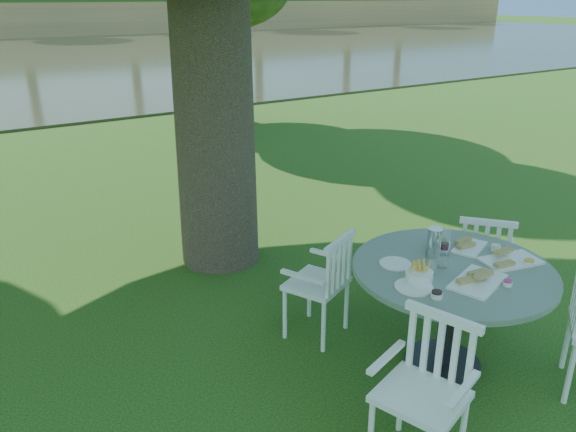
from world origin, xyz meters
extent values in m
plane|color=#183C0C|center=(0.00, 0.00, 0.00)|extent=(140.00, 140.00, 0.00)
cylinder|color=black|center=(0.48, -1.20, 0.02)|extent=(0.56, 0.56, 0.04)
cylinder|color=black|center=(0.48, -1.20, 0.41)|extent=(0.12, 0.12, 0.74)
cylinder|color=slate|center=(0.48, -1.20, 0.80)|extent=(1.41, 1.41, 0.04)
cylinder|color=white|center=(1.67, -0.77, 0.22)|extent=(0.04, 0.04, 0.44)
cylinder|color=white|center=(1.41, -0.48, 0.22)|extent=(0.04, 0.04, 0.44)
cylinder|color=white|center=(1.40, -1.01, 0.22)|extent=(0.04, 0.04, 0.44)
cylinder|color=white|center=(1.14, -0.71, 0.22)|extent=(0.04, 0.04, 0.44)
cube|color=white|center=(1.41, -0.74, 0.46)|extent=(0.61, 0.61, 0.04)
cube|color=white|center=(1.26, -0.87, 0.67)|extent=(0.33, 0.37, 0.45)
cylinder|color=white|center=(0.04, -0.08, 0.22)|extent=(0.04, 0.04, 0.44)
cylinder|color=white|center=(-0.32, -0.25, 0.22)|extent=(0.04, 0.04, 0.44)
cylinder|color=white|center=(0.18, -0.40, 0.22)|extent=(0.04, 0.04, 0.44)
cylinder|color=white|center=(-0.17, -0.57, 0.22)|extent=(0.04, 0.04, 0.44)
cube|color=white|center=(-0.07, -0.33, 0.46)|extent=(0.58, 0.56, 0.04)
cube|color=white|center=(0.01, -0.50, 0.67)|extent=(0.43, 0.23, 0.45)
cylinder|color=white|center=(-0.27, -1.52, 0.23)|extent=(0.04, 0.04, 0.46)
cylinder|color=white|center=(-0.14, -1.91, 0.23)|extent=(0.04, 0.04, 0.46)
cube|color=white|center=(-0.38, -1.77, 0.48)|extent=(0.55, 0.58, 0.04)
cube|color=white|center=(-0.18, -1.71, 0.69)|extent=(0.18, 0.46, 0.47)
cylinder|color=white|center=(0.86, -1.95, 0.24)|extent=(0.04, 0.04, 0.48)
cylinder|color=white|center=(1.21, -1.71, 0.24)|extent=(0.04, 0.04, 0.48)
cube|color=white|center=(0.44, -1.45, 0.83)|extent=(0.49, 0.38, 0.02)
cube|color=white|center=(0.89, -1.36, 0.83)|extent=(0.46, 0.33, 0.02)
cube|color=white|center=(0.83, -1.04, 0.83)|extent=(0.38, 0.30, 0.01)
cylinder|color=white|center=(0.03, -1.26, 0.83)|extent=(0.25, 0.25, 0.01)
cylinder|color=white|center=(0.17, -0.94, 0.83)|extent=(0.23, 0.23, 0.01)
cylinder|color=white|center=(0.13, -1.21, 0.86)|extent=(0.19, 0.19, 0.07)
cylinder|color=white|center=(0.64, -0.92, 0.85)|extent=(0.16, 0.16, 0.05)
cylinder|color=silver|center=(0.50, -0.99, 0.93)|extent=(0.11, 0.11, 0.22)
cylinder|color=white|center=(0.58, -1.02, 0.92)|extent=(0.07, 0.07, 0.20)
cylinder|color=white|center=(0.41, -1.16, 0.88)|extent=(0.07, 0.07, 0.12)
cylinder|color=white|center=(0.26, -1.19, 0.87)|extent=(0.06, 0.06, 0.10)
cylinder|color=white|center=(0.57, -1.58, 0.84)|extent=(0.06, 0.06, 0.03)
cylinder|color=white|center=(0.95, -1.47, 0.84)|extent=(0.07, 0.07, 0.03)
cylinder|color=white|center=(0.96, -1.18, 0.84)|extent=(0.08, 0.08, 0.03)
cylinder|color=white|center=(0.06, -1.43, 0.84)|extent=(0.08, 0.08, 0.03)
camera|label=1|loc=(-2.42, -3.54, 2.60)|focal=35.00mm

